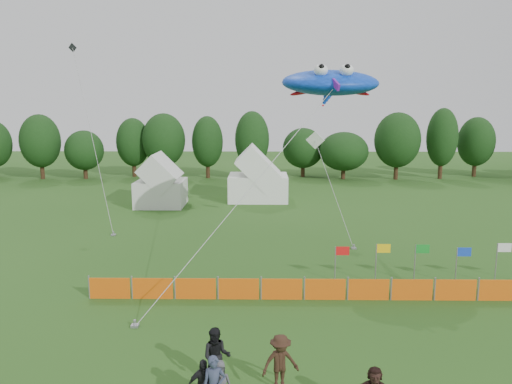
{
  "coord_description": "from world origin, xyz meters",
  "views": [
    {
      "loc": [
        0.29,
        -15.17,
        8.94
      ],
      "look_at": [
        0.0,
        6.0,
        5.2
      ],
      "focal_mm": 35.0,
      "sensor_mm": 36.0,
      "label": 1
    }
  ],
  "objects_px": {
    "tent_left": "(161,185)",
    "spectator_b": "(216,357)",
    "stingray_kite": "(330,83)",
    "spectator_c": "(280,363)",
    "barrier_fence": "(303,289)",
    "tent_right": "(258,179)"
  },
  "relations": [
    {
      "from": "tent_left",
      "to": "spectator_b",
      "type": "height_order",
      "value": "tent_left"
    },
    {
      "from": "tent_right",
      "to": "barrier_fence",
      "type": "relative_size",
      "value": 0.28
    },
    {
      "from": "barrier_fence",
      "to": "spectator_b",
      "type": "bearing_deg",
      "value": -115.15
    },
    {
      "from": "tent_left",
      "to": "stingray_kite",
      "type": "height_order",
      "value": "stingray_kite"
    },
    {
      "from": "spectator_c",
      "to": "barrier_fence",
      "type": "bearing_deg",
      "value": 63.04
    },
    {
      "from": "barrier_fence",
      "to": "spectator_c",
      "type": "relative_size",
      "value": 10.65
    },
    {
      "from": "tent_right",
      "to": "barrier_fence",
      "type": "xyz_separation_m",
      "value": [
        2.32,
        -24.28,
        -1.48
      ]
    },
    {
      "from": "barrier_fence",
      "to": "tent_right",
      "type": "bearing_deg",
      "value": 95.46
    },
    {
      "from": "tent_right",
      "to": "spectator_c",
      "type": "relative_size",
      "value": 2.98
    },
    {
      "from": "tent_left",
      "to": "tent_right",
      "type": "relative_size",
      "value": 0.76
    },
    {
      "from": "tent_right",
      "to": "spectator_c",
      "type": "xyz_separation_m",
      "value": [
        1.0,
        -31.74,
        -1.05
      ]
    },
    {
      "from": "tent_left",
      "to": "spectator_c",
      "type": "relative_size",
      "value": 2.27
    },
    {
      "from": "tent_left",
      "to": "barrier_fence",
      "type": "xyz_separation_m",
      "value": [
        10.93,
        -21.57,
        -1.39
      ]
    },
    {
      "from": "spectator_c",
      "to": "stingray_kite",
      "type": "distance_m",
      "value": 17.8
    },
    {
      "from": "tent_right",
      "to": "spectator_b",
      "type": "xyz_separation_m",
      "value": [
        -1.04,
        -31.43,
        -1.02
      ]
    },
    {
      "from": "barrier_fence",
      "to": "spectator_c",
      "type": "height_order",
      "value": "spectator_c"
    },
    {
      "from": "tent_left",
      "to": "stingray_kite",
      "type": "relative_size",
      "value": 0.24
    },
    {
      "from": "tent_left",
      "to": "spectator_b",
      "type": "bearing_deg",
      "value": -75.23
    },
    {
      "from": "tent_left",
      "to": "barrier_fence",
      "type": "distance_m",
      "value": 24.22
    },
    {
      "from": "tent_left",
      "to": "tent_right",
      "type": "distance_m",
      "value": 9.02
    },
    {
      "from": "spectator_b",
      "to": "spectator_c",
      "type": "height_order",
      "value": "spectator_b"
    },
    {
      "from": "spectator_b",
      "to": "stingray_kite",
      "type": "bearing_deg",
      "value": 69.91
    }
  ]
}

